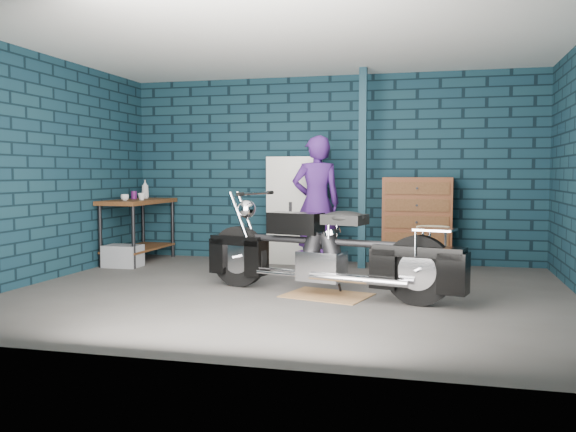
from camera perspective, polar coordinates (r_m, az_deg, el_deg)
name	(u,v)px	position (r m, az deg, el deg)	size (l,w,h in m)	color
ground	(288,293)	(6.61, 0.00, -7.22)	(6.00, 6.00, 0.00)	#494744
room_walls	(300,120)	(7.05, 1.11, 9.02)	(6.02, 5.01, 2.71)	#102A37
support_post	(363,169)	(8.31, 6.99, 4.41)	(0.10, 0.10, 2.70)	#122D3A
workbench	(139,231)	(9.13, -13.80, -1.34)	(0.60, 1.40, 0.91)	brown
drip_mat	(327,295)	(6.48, 3.67, -7.42)	(0.85, 0.64, 0.01)	#997142
motorcycle	(327,244)	(6.40, 3.69, -2.68)	(2.47, 0.67, 1.09)	black
person	(316,203)	(8.12, 2.68, 1.22)	(0.65, 0.43, 1.79)	#401C6A
storage_bin	(123,256)	(8.72, -15.19, -3.63)	(0.48, 0.34, 0.30)	gray
locker	(295,210)	(8.78, 0.62, 0.57)	(0.71, 0.51, 1.52)	beige
tool_chest	(417,222)	(8.55, 12.00, -0.58)	(0.93, 0.51, 1.23)	brown
shop_stool	(432,256)	(7.18, 13.36, -3.67)	(0.37, 0.37, 0.68)	beige
cup_a	(125,197)	(8.75, -15.02, 1.69)	(0.11, 0.11, 0.09)	beige
cup_b	(142,197)	(8.88, -13.54, 1.78)	(0.11, 0.11, 0.10)	beige
mug_purple	(134,195)	(9.31, -14.22, 1.92)	(0.08, 0.08, 0.12)	#661A6A
bottle	(145,189)	(9.44, -13.23, 2.47)	(0.11, 0.11, 0.28)	gray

